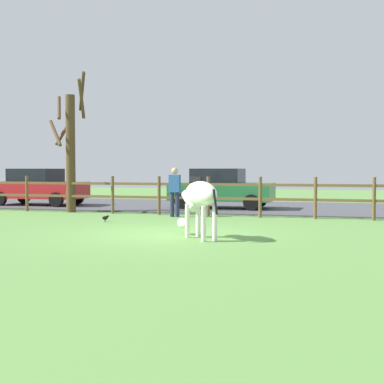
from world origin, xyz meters
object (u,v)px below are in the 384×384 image
bare_tree (70,147)px  zebra (199,198)px  parked_car_red (38,187)px  visitor_right_of_tree (175,190)px  parked_car_green (221,188)px  crow_on_grass (105,218)px

bare_tree → zebra: (6.64, -5.88, -1.48)m
parked_car_red → visitor_right_of_tree: size_ratio=2.44×
parked_car_green → visitor_right_of_tree: bearing=-100.6°
parked_car_green → parked_car_red: bearing=-176.6°
zebra → parked_car_red: 12.69m
crow_on_grass → zebra: bearing=-37.7°
parked_car_red → visitor_right_of_tree: 7.91m
zebra → parked_car_green: bearing=100.7°
bare_tree → crow_on_grass: (2.85, -2.95, -2.28)m
bare_tree → crow_on_grass: bearing=-46.0°
crow_on_grass → visitor_right_of_tree: bearing=57.1°
visitor_right_of_tree → parked_car_red: bearing=156.6°
bare_tree → parked_car_green: bearing=30.3°
visitor_right_of_tree → crow_on_grass: bearing=-122.9°
bare_tree → parked_car_green: bare_tree is taller
parked_car_green → crow_on_grass: bearing=-110.0°
visitor_right_of_tree → bare_tree: bearing=170.5°
parked_car_red → visitor_right_of_tree: (7.26, -3.15, 0.06)m
parked_car_green → parked_car_red: 7.95m
zebra → visitor_right_of_tree: visitor_right_of_tree is taller
bare_tree → visitor_right_of_tree: (4.30, -0.72, -1.50)m
bare_tree → parked_car_red: bearing=140.6°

